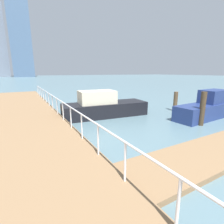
# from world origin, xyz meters

# --- Properties ---
(ground_plane) EXTENTS (300.00, 300.00, 0.00)m
(ground_plane) POSITION_xyz_m (0.00, 20.00, 0.00)
(ground_plane) COLOR slate
(boardwalk_railing) EXTENTS (0.06, 30.30, 1.08)m
(boardwalk_railing) POSITION_xyz_m (-3.15, 10.54, 1.23)
(boardwalk_railing) COLOR white
(boardwalk_railing) RESTS_ON boardwalk
(dock_piling_0) EXTENTS (0.32, 0.32, 1.56)m
(dock_piling_0) POSITION_xyz_m (5.71, 12.63, 0.78)
(dock_piling_0) COLOR brown
(dock_piling_0) RESTS_ON ground_plane
(dock_piling_1) EXTENTS (0.32, 0.32, 1.99)m
(dock_piling_1) POSITION_xyz_m (4.02, 9.25, 1.00)
(dock_piling_1) COLOR #473826
(dock_piling_1) RESTS_ON ground_plane
(moored_boat_2) EXTENTS (5.14, 1.70, 1.90)m
(moored_boat_2) POSITION_xyz_m (5.91, 10.11, 0.71)
(moored_boat_2) COLOR navy
(moored_boat_2) RESTS_ON ground_plane
(moored_boat_3) EXTENTS (6.14, 2.52, 1.84)m
(moored_boat_3) POSITION_xyz_m (-0.08, 14.00, 0.69)
(moored_boat_3) COLOR black
(moored_boat_3) RESTS_ON ground_plane
(skyline_tower_3) EXTENTS (12.45, 11.06, 54.29)m
(skyline_tower_3) POSITION_xyz_m (-0.12, 126.28, 27.14)
(skyline_tower_3) COLOR slate
(skyline_tower_3) RESTS_ON ground_plane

